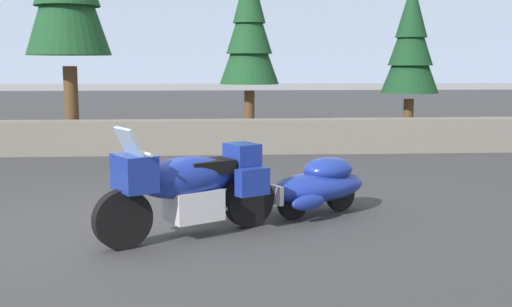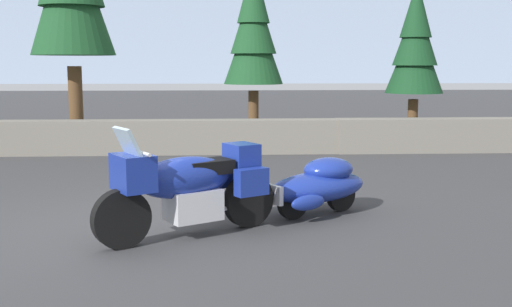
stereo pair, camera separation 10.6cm
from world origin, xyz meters
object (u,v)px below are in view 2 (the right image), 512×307
(touring_motorcycle, at_px, (188,185))
(pine_tree_secondary, at_px, (253,29))
(pine_tree_far_right, at_px, (415,43))
(car_shaped_trailer, at_px, (318,185))

(touring_motorcycle, relative_size, pine_tree_secondary, 0.45)
(pine_tree_secondary, relative_size, pine_tree_far_right, 1.15)
(pine_tree_secondary, xyz_separation_m, pine_tree_far_right, (3.84, -1.02, -0.37))
(pine_tree_far_right, bearing_deg, car_shaped_trailer, -116.48)
(touring_motorcycle, distance_m, car_shaped_trailer, 1.95)
(pine_tree_secondary, height_order, pine_tree_far_right, pine_tree_secondary)
(touring_motorcycle, height_order, car_shaped_trailer, touring_motorcycle)
(touring_motorcycle, relative_size, pine_tree_far_right, 0.52)
(car_shaped_trailer, bearing_deg, pine_tree_far_right, 63.52)
(car_shaped_trailer, relative_size, pine_tree_secondary, 0.45)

